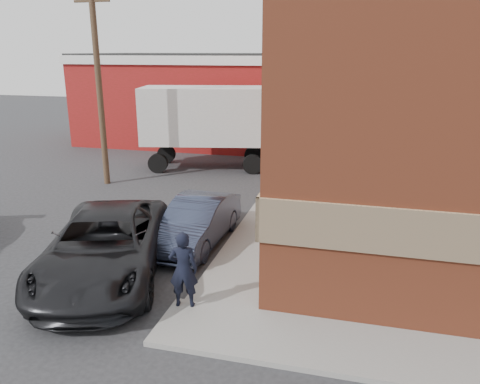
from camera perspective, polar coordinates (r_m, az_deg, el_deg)
The scene contains 8 objects.
ground at distance 11.43m, azimuth -5.31°, elevation -13.57°, with size 90.00×90.00×0.00m, color #28282B.
sidewalk_west at distance 19.32m, azimuth 5.40°, elevation -0.41°, with size 1.80×18.00×0.12m, color gray.
warehouse at distance 30.86m, azimuth -3.41°, elevation 11.35°, with size 16.30×8.30×5.60m.
utility_pole at distance 21.30m, azimuth -16.90°, elevation 13.41°, with size 2.00×0.26×9.00m.
man at distance 10.80m, azimuth -6.93°, elevation -9.35°, with size 0.66×0.43×1.81m, color black.
sedan at distance 14.48m, azimuth -5.25°, elevation -3.62°, with size 1.53×4.39×1.45m, color #2A3146.
suv_a at distance 12.86m, azimuth -16.13°, elevation -6.30°, with size 2.86×6.20×1.72m, color black.
box_truck at distance 23.51m, azimuth -2.13°, elevation 8.47°, with size 8.56×4.08×4.06m.
Camera 1 is at (3.46, -9.23, 5.78)m, focal length 35.00 mm.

